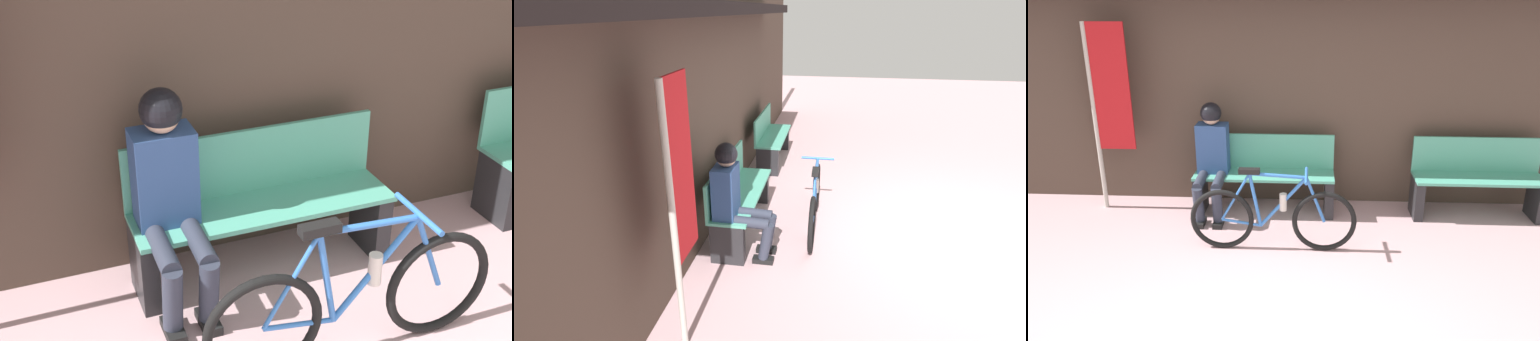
{
  "view_description": "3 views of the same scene",
  "coord_description": "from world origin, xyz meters",
  "views": [
    {
      "loc": [
        -1.49,
        -0.88,
        2.59
      ],
      "look_at": [
        -0.3,
        2.15,
        0.87
      ],
      "focal_mm": 50.0,
      "sensor_mm": 36.0,
      "label": 1
    },
    {
      "loc": [
        -4.3,
        1.43,
        2.48
      ],
      "look_at": [
        -0.05,
        2.14,
        0.74
      ],
      "focal_mm": 28.0,
      "sensor_mm": 36.0,
      "label": 2
    },
    {
      "loc": [
        0.36,
        -2.74,
        2.47
      ],
      "look_at": [
        0.1,
        2.17,
        0.62
      ],
      "focal_mm": 35.0,
      "sensor_mm": 36.0,
      "label": 3
    }
  ],
  "objects": [
    {
      "name": "person_seated",
      "position": [
        -0.71,
        2.39,
        0.73
      ],
      "size": [
        0.34,
        0.63,
        1.27
      ],
      "color": "#2D3342",
      "rests_on": "ground_plane"
    },
    {
      "name": "park_bench_near",
      "position": [
        -0.14,
        2.5,
        0.41
      ],
      "size": [
        1.56,
        0.42,
        0.88
      ],
      "color": "#51A88E",
      "rests_on": "ground_plane"
    },
    {
      "name": "bicycle",
      "position": [
        0.02,
        1.6,
        0.34
      ],
      "size": [
        1.62,
        0.4,
        0.85
      ],
      "color": "black",
      "rests_on": "ground_plane"
    }
  ]
}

